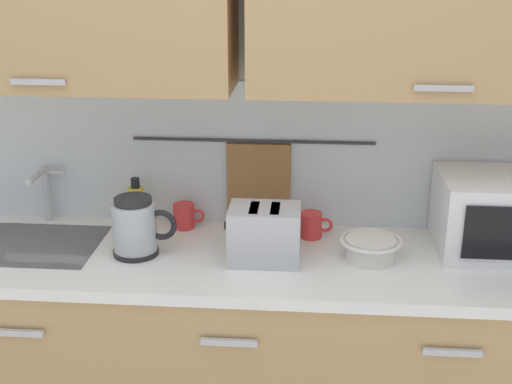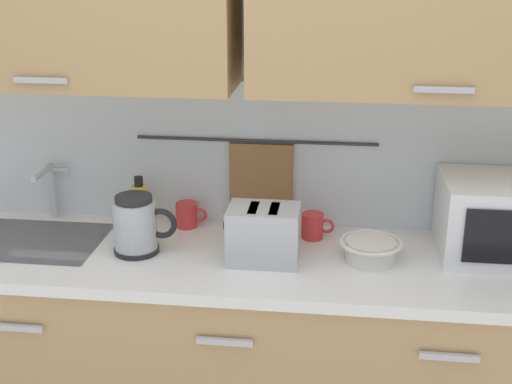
% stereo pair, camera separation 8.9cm
% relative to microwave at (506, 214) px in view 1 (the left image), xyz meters
% --- Properties ---
extents(counter_unit, '(2.53, 0.64, 0.90)m').
position_rel_microwave_xyz_m(counter_unit, '(-0.93, -0.11, -0.58)').
color(counter_unit, tan).
rests_on(counter_unit, ground).
extents(back_wall_assembly, '(3.70, 0.41, 2.50)m').
position_rel_microwave_xyz_m(back_wall_assembly, '(-0.92, 0.12, 0.49)').
color(back_wall_assembly, silver).
rests_on(back_wall_assembly, ground).
extents(sink_faucet, '(0.09, 0.17, 0.22)m').
position_rel_microwave_xyz_m(sink_faucet, '(-1.68, 0.12, 0.01)').
color(sink_faucet, '#B2B5BA').
rests_on(sink_faucet, counter_unit).
extents(microwave, '(0.46, 0.35, 0.27)m').
position_rel_microwave_xyz_m(microwave, '(0.00, 0.00, 0.00)').
color(microwave, white).
rests_on(microwave, counter_unit).
extents(electric_kettle, '(0.23, 0.16, 0.21)m').
position_rel_microwave_xyz_m(electric_kettle, '(-1.27, -0.14, -0.03)').
color(electric_kettle, black).
rests_on(electric_kettle, counter_unit).
extents(dish_soap_bottle, '(0.06, 0.06, 0.20)m').
position_rel_microwave_xyz_m(dish_soap_bottle, '(-1.33, 0.10, -0.05)').
color(dish_soap_bottle, yellow).
rests_on(dish_soap_bottle, counter_unit).
extents(mug_near_sink, '(0.12, 0.08, 0.09)m').
position_rel_microwave_xyz_m(mug_near_sink, '(-1.15, 0.11, -0.09)').
color(mug_near_sink, red).
rests_on(mug_near_sink, counter_unit).
extents(mixing_bowl, '(0.21, 0.21, 0.08)m').
position_rel_microwave_xyz_m(mixing_bowl, '(-0.47, -0.11, -0.09)').
color(mixing_bowl, silver).
rests_on(mixing_bowl, counter_unit).
extents(toaster, '(0.26, 0.17, 0.19)m').
position_rel_microwave_xyz_m(toaster, '(-0.83, -0.15, -0.04)').
color(toaster, '#B7BABF').
rests_on(toaster, counter_unit).
extents(mug_by_kettle, '(0.12, 0.08, 0.09)m').
position_rel_microwave_xyz_m(mug_by_kettle, '(-0.67, 0.06, -0.09)').
color(mug_by_kettle, red).
rests_on(mug_by_kettle, counter_unit).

